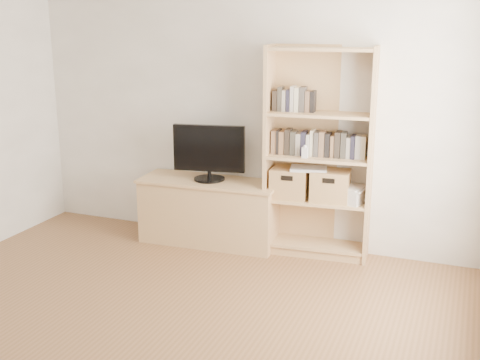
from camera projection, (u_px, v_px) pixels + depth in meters
The scene contains 11 objects.
back_wall at pixel (247, 111), 5.82m from camera, with size 4.50×0.02×2.60m, color beige.
tv_stand at pixel (210, 212), 5.95m from camera, with size 1.34×0.50×0.61m, color tan.
bookshelf at pixel (319, 154), 5.48m from camera, with size 0.97×0.35×1.94m, color tan.
television at pixel (209, 152), 5.79m from camera, with size 0.70×0.05×0.55m, color black.
books_row_mid at pixel (319, 145), 5.47m from camera, with size 0.78×0.15×0.21m, color brown.
books_row_upper at pixel (297, 100), 5.43m from camera, with size 0.38×0.14×0.20m, color brown.
baby_monitor at pixel (305, 153), 5.40m from camera, with size 0.05×0.03×0.10m, color white.
basket_left at pixel (290, 183), 5.62m from camera, with size 0.34×0.28×0.28m, color #A27B49.
basket_right at pixel (330, 186), 5.51m from camera, with size 0.34×0.28×0.28m, color #A27B49.
laptop at pixel (309, 168), 5.52m from camera, with size 0.33×0.23×0.03m, color silver.
magazine_stack at pixel (354, 196), 5.47m from camera, with size 0.19×0.27×0.12m, color beige.
Camera 1 is at (2.05, -2.91, 2.17)m, focal length 45.00 mm.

